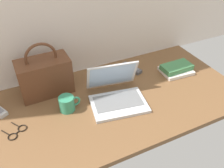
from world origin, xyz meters
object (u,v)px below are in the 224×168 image
(remote_control_near, at_px, (131,68))
(handbag, at_px, (45,76))
(laptop, at_px, (116,94))
(book_stack, at_px, (176,69))
(coffee_mug, at_px, (67,103))
(eyeglasses, at_px, (17,132))

(remote_control_near, bearing_deg, handbag, 179.04)
(remote_control_near, height_order, handbag, handbag)
(laptop, height_order, book_stack, laptop)
(remote_control_near, bearing_deg, book_stack, -31.68)
(laptop, height_order, coffee_mug, laptop)
(laptop, bearing_deg, handbag, 143.80)
(remote_control_near, xyz_separation_m, book_stack, (0.26, -0.16, 0.01))
(handbag, bearing_deg, remote_control_near, -0.96)
(laptop, distance_m, eyeglasses, 0.57)
(laptop, height_order, handbag, handbag)
(coffee_mug, xyz_separation_m, remote_control_near, (0.52, 0.20, -0.03))
(laptop, distance_m, remote_control_near, 0.34)
(coffee_mug, bearing_deg, laptop, -8.54)
(laptop, bearing_deg, eyeglasses, -178.89)
(coffee_mug, distance_m, remote_control_near, 0.56)
(coffee_mug, bearing_deg, handbag, 106.84)
(handbag, bearing_deg, eyeglasses, -130.01)
(coffee_mug, relative_size, book_stack, 0.57)
(laptop, height_order, remote_control_near, laptop)
(book_stack, bearing_deg, eyeglasses, -174.98)
(laptop, xyz_separation_m, coffee_mug, (-0.28, 0.04, 0.00))
(coffee_mug, distance_m, book_stack, 0.78)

